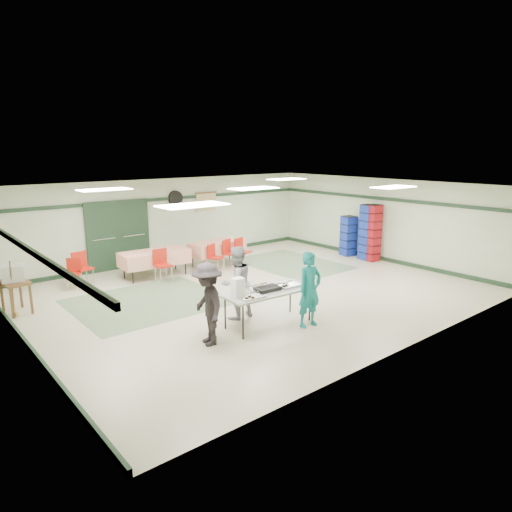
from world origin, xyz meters
TOP-DOWN VIEW (x-y plane):
  - floor at (0.00, 0.00)m, footprint 11.00×11.00m
  - ceiling at (0.00, 0.00)m, footprint 11.00×11.00m
  - wall_back at (0.00, 4.50)m, footprint 11.00×0.00m
  - wall_front at (0.00, -4.50)m, footprint 11.00×0.00m
  - wall_left at (-5.50, 0.00)m, footprint 0.00×9.00m
  - wall_right at (5.50, 0.00)m, footprint 0.00×9.00m
  - trim_back at (0.00, 4.47)m, footprint 11.00×0.06m
  - baseboard_back at (0.00, 4.47)m, footprint 11.00×0.06m
  - trim_left at (-5.47, 0.00)m, footprint 0.06×9.00m
  - baseboard_left at (-5.47, 0.00)m, footprint 0.06×9.00m
  - trim_right at (5.47, 0.00)m, footprint 0.06×9.00m
  - baseboard_right at (5.47, 0.00)m, footprint 0.06×9.00m
  - green_patch_a at (-2.50, 1.00)m, footprint 3.50×3.00m
  - green_patch_b at (2.80, 1.50)m, footprint 2.50×3.50m
  - double_door_left at (-2.20, 4.44)m, footprint 0.90×0.06m
  - double_door_right at (-1.25, 4.44)m, footprint 0.90×0.06m
  - door_frame at (-1.73, 4.42)m, footprint 2.00×0.03m
  - wall_fan at (0.30, 4.44)m, footprint 0.50×0.10m
  - scroll_banner at (1.50, 4.44)m, footprint 0.80×0.02m
  - serving_table at (-1.21, -1.98)m, footprint 2.06×0.95m
  - sheet_tray_right at (-0.67, -2.01)m, footprint 0.56×0.44m
  - sheet_tray_mid at (-1.24, -1.82)m, footprint 0.66×0.52m
  - sheet_tray_left at (-1.81, -2.12)m, footprint 0.55×0.43m
  - baking_pan at (-1.24, -1.98)m, footprint 0.54×0.36m
  - foam_box_stack at (-1.99, -1.95)m, footprint 0.23×0.21m
  - volunteer_teal at (-0.60, -2.57)m, footprint 0.60×0.42m
  - volunteer_grey at (-1.49, -1.23)m, footprint 0.81×0.64m
  - volunteer_dark at (-2.74, -1.99)m, footprint 0.84×1.15m
  - dining_table_a at (0.90, 2.94)m, footprint 1.87×0.93m
  - dining_table_b at (-1.30, 2.94)m, footprint 2.00×0.97m
  - chair_a at (0.96, 2.38)m, footprint 0.53×0.53m
  - chair_b at (0.37, 2.37)m, footprint 0.50×0.50m
  - chair_c at (1.43, 2.38)m, footprint 0.51×0.51m
  - chair_d at (-1.38, 2.38)m, footprint 0.44×0.44m
  - chair_loose_a at (-3.24, 3.43)m, footprint 0.50×0.50m
  - chair_loose_b at (-3.53, 3.21)m, footprint 0.53×0.53m
  - crate_stack_blue_a at (5.15, 1.12)m, footprint 0.51×0.51m
  - crate_stack_red at (5.15, 0.11)m, footprint 0.46×0.46m
  - crate_stack_blue_b at (5.15, 0.34)m, footprint 0.45×0.45m
  - printer_table at (-5.15, 2.18)m, footprint 0.58×0.82m
  - office_printer at (-5.15, 2.22)m, footprint 0.53×0.49m
  - broom at (-5.23, 2.07)m, footprint 0.08×0.20m

SIDE VIEW (x-z plane):
  - floor at x=0.00m, z-range 0.00..0.00m
  - green_patch_a at x=-2.50m, z-range 0.00..0.01m
  - green_patch_b at x=2.80m, z-range 0.00..0.01m
  - baseboard_back at x=0.00m, z-range 0.00..0.12m
  - baseboard_left at x=-5.47m, z-range 0.00..0.12m
  - baseboard_right at x=5.47m, z-range 0.00..0.12m
  - chair_loose_b at x=-3.53m, z-range 0.09..0.91m
  - chair_b at x=0.37m, z-range 0.09..0.91m
  - chair_c at x=1.43m, z-range 0.10..0.98m
  - chair_a at x=0.96m, z-range 0.10..0.99m
  - chair_d at x=-1.38m, z-range 0.10..1.01m
  - chair_loose_a at x=-3.24m, z-range 0.10..1.02m
  - dining_table_a at x=0.90m, z-range 0.19..0.95m
  - dining_table_b at x=-1.30m, z-range 0.19..0.95m
  - printer_table at x=-5.15m, z-range 0.25..0.99m
  - broom at x=-5.23m, z-range 0.03..1.27m
  - crate_stack_blue_a at x=5.15m, z-range 0.00..1.38m
  - serving_table at x=-1.21m, z-range 0.34..1.10m
  - sheet_tray_right at x=-0.67m, z-range 0.76..0.78m
  - sheet_tray_mid at x=-1.24m, z-range 0.76..0.78m
  - sheet_tray_left at x=-1.81m, z-range 0.76..0.78m
  - volunteer_teal at x=-0.60m, z-range 0.00..1.59m
  - volunteer_dark at x=-2.74m, z-range 0.00..1.60m
  - baking_pan at x=-1.24m, z-range 0.76..0.84m
  - volunteer_grey at x=-1.49m, z-range 0.00..1.61m
  - office_printer at x=-5.15m, z-range 0.74..1.11m
  - crate_stack_blue_b at x=5.15m, z-range 0.00..1.85m
  - crate_stack_red at x=5.15m, z-range 0.00..1.88m
  - foam_box_stack at x=-1.99m, z-range 0.76..1.16m
  - double_door_left at x=-2.20m, z-range 0.00..2.10m
  - double_door_right at x=-1.25m, z-range 0.00..2.10m
  - door_frame at x=-1.73m, z-range -0.02..2.12m
  - wall_back at x=0.00m, z-range -4.15..6.85m
  - wall_front at x=0.00m, z-range -4.15..6.85m
  - wall_left at x=-5.50m, z-range -3.15..5.85m
  - wall_right at x=5.50m, z-range -3.15..5.85m
  - scroll_banner at x=1.50m, z-range 1.55..2.15m
  - trim_back at x=0.00m, z-range 2.00..2.10m
  - trim_left at x=-5.47m, z-range 2.00..2.10m
  - trim_right at x=5.47m, z-range 2.00..2.10m
  - wall_fan at x=0.30m, z-range 1.80..2.30m
  - ceiling at x=0.00m, z-range 2.70..2.70m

